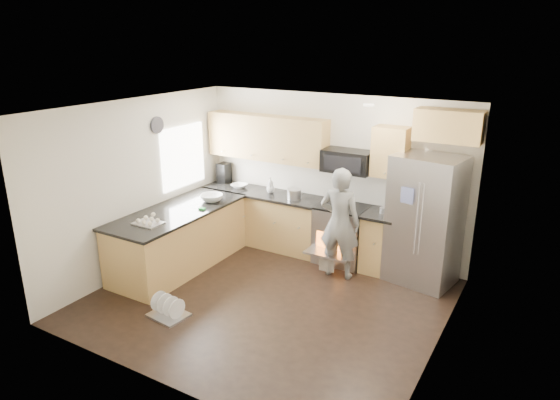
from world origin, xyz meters
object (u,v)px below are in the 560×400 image
Objects in this scene: stove_range at (342,221)px; person at (340,223)px; refrigerator at (425,220)px; dish_rack at (168,311)px.

stove_range is 0.54m from person.
stove_range reaches higher than person.
refrigerator reaches higher than person.
refrigerator is (1.28, -0.03, 0.26)m from stove_range.
person is at bearing -147.25° from refrigerator.
refrigerator is at bearing -1.22° from stove_range.
stove_range is 3.00m from dish_rack.
stove_range is 3.47× the size of dish_rack.
refrigerator is at bearing 46.37° from dish_rack.
stove_range is 1.30m from refrigerator.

